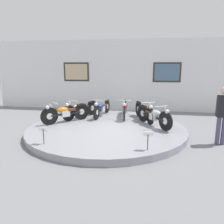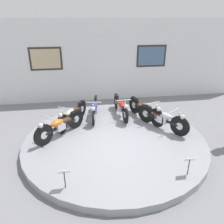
% 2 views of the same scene
% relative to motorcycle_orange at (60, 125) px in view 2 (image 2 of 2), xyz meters
% --- Properties ---
extents(ground_plane, '(60.00, 60.00, 0.00)m').
position_rel_motorcycle_orange_xyz_m(ground_plane, '(1.70, -0.34, -0.61)').
color(ground_plane, slate).
extents(display_platform, '(5.67, 5.67, 0.21)m').
position_rel_motorcycle_orange_xyz_m(display_platform, '(1.70, -0.34, -0.51)').
color(display_platform, gray).
rests_on(display_platform, ground_plane).
extents(back_wall, '(14.00, 0.22, 3.70)m').
position_rel_motorcycle_orange_xyz_m(back_wall, '(1.70, 3.82, 1.24)').
color(back_wall, white).
rests_on(back_wall, ground_plane).
extents(motorcycle_orange, '(1.44, 1.49, 0.81)m').
position_rel_motorcycle_orange_xyz_m(motorcycle_orange, '(0.00, 0.00, 0.00)').
color(motorcycle_orange, black).
rests_on(motorcycle_orange, display_platform).
extents(motorcycle_cream, '(1.01, 1.77, 0.80)m').
position_rel_motorcycle_orange_xyz_m(motorcycle_cream, '(0.36, 0.78, -0.01)').
color(motorcycle_cream, black).
rests_on(motorcycle_cream, display_platform).
extents(motorcycle_blue, '(0.54, 1.94, 0.78)m').
position_rel_motorcycle_orange_xyz_m(motorcycle_blue, '(1.19, 1.25, -0.03)').
color(motorcycle_blue, black).
rests_on(motorcycle_blue, display_platform).
extents(motorcycle_red, '(0.54, 1.99, 0.80)m').
position_rel_motorcycle_orange_xyz_m(motorcycle_red, '(2.20, 1.26, -0.01)').
color(motorcycle_red, black).
rests_on(motorcycle_red, display_platform).
extents(motorcycle_maroon, '(0.79, 1.91, 0.81)m').
position_rel_motorcycle_orange_xyz_m(motorcycle_maroon, '(3.03, 0.78, -0.00)').
color(motorcycle_maroon, black).
rests_on(motorcycle_maroon, display_platform).
extents(motorcycle_silver, '(1.21, 1.69, 0.81)m').
position_rel_motorcycle_orange_xyz_m(motorcycle_silver, '(3.39, -0.00, 0.00)').
color(motorcycle_silver, black).
rests_on(motorcycle_silver, display_platform).
extents(info_placard_front_left, '(0.26, 0.11, 0.51)m').
position_rel_motorcycle_orange_xyz_m(info_placard_front_left, '(0.24, -2.35, -0.03)').
color(info_placard_front_left, '#333338').
rests_on(info_placard_front_left, display_platform).
extents(info_placard_front_centre, '(0.26, 0.11, 0.51)m').
position_rel_motorcycle_orange_xyz_m(info_placard_front_centre, '(3.16, -2.35, -0.03)').
color(info_placard_front_centre, '#333338').
rests_on(info_placard_front_centre, display_platform).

